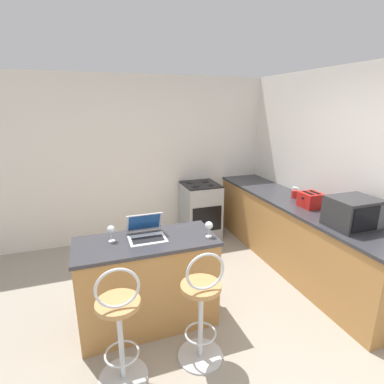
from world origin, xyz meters
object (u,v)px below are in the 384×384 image
stove_range (200,210)px  mug_white (295,191)px  bar_stool_far (201,309)px  mug_red (294,194)px  microwave (353,213)px  wine_glass_short (111,230)px  laptop (146,232)px  bar_stool_near (120,328)px  toaster (311,200)px  wine_glass_tall (209,226)px

stove_range → mug_white: mug_white is taller
bar_stool_far → mug_red: bearing=34.5°
microwave → bar_stool_far: bearing=-172.9°
mug_red → mug_white: bearing=50.2°
stove_range → mug_white: size_ratio=9.62×
bar_stool_far → wine_glass_short: wine_glass_short is taller
bar_stool_far → mug_red: (1.86, 1.28, 0.46)m
bar_stool_far → laptop: laptop is taller
bar_stool_near → laptop: (0.35, 0.68, 0.47)m
bar_stool_far → mug_red: 2.30m
laptop → mug_red: (2.18, 0.60, -0.01)m
bar_stool_far → wine_glass_short: bearing=132.8°
bar_stool_near → toaster: size_ratio=4.15×
toaster → mug_red: toaster is taller
stove_range → wine_glass_tall: wine_glass_tall is taller
bar_stool_far → wine_glass_tall: (0.26, 0.49, 0.52)m
microwave → wine_glass_short: 2.45m
bar_stool_far → toaster: toaster is taller
toaster → bar_stool_far: bearing=-153.7°
mug_white → wine_glass_short: wine_glass_short is taller
toaster → bar_stool_near: bearing=-160.2°
wine_glass_short → stove_range: bearing=48.0°
bar_stool_near → mug_red: size_ratio=10.31×
bar_stool_near → mug_red: bearing=26.8°
laptop → wine_glass_short: size_ratio=2.23×
wine_glass_short → bar_stool_near: bearing=-92.3°
toaster → wine_glass_short: (-2.44, -0.19, 0.02)m
microwave → bar_stool_near: bearing=-174.8°
toaster → mug_white: size_ratio=2.67×
toaster → wine_glass_short: toaster is taller
bar_stool_far → stove_range: 2.58m
mug_white → laptop: bearing=-161.8°
toaster → stove_range: 1.85m
bar_stool_near → mug_white: bar_stool_near is taller
bar_stool_near → microwave: microwave is taller
bar_stool_near → mug_red: (2.53, 1.28, 0.46)m
toaster → stove_range: bearing=120.2°
bar_stool_far → mug_white: (1.99, 1.44, 0.46)m
toaster → wine_glass_tall: (-1.54, -0.40, 0.02)m
bar_stool_far → laptop: bearing=115.2°
laptop → wine_glass_short: bearing=177.3°
wine_glass_tall → mug_white: bearing=28.7°
laptop → wine_glass_tall: (0.58, -0.19, 0.06)m
mug_red → laptop: bearing=-164.6°
wine_glass_tall → mug_red: 1.79m
toaster → mug_red: 0.40m
microwave → toaster: microwave is taller
bar_stool_near → bar_stool_far: bearing=0.0°
toaster → laptop: bearing=-174.3°
bar_stool_near → mug_white: 3.06m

